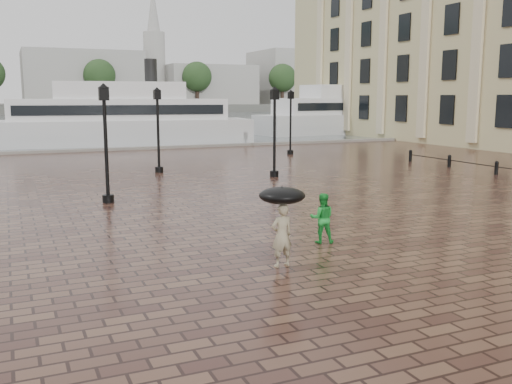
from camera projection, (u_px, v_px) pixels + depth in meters
ground at (396, 248)px, 15.36m from camera, size 300.00×300.00×0.00m
harbour_water at (66, 121)px, 98.56m from camera, size 240.00×240.00×0.00m
quay_edge at (140, 149)px, 44.30m from camera, size 80.00×0.60×0.30m
far_shore at (42, 108)px, 159.89m from camera, size 300.00×60.00×2.00m
distant_skyline at (216, 78)px, 168.41m from camera, size 102.50×22.00×33.00m
far_trees at (45, 75)px, 138.61m from camera, size 188.00×8.00×13.50m
street_lamps at (167, 129)px, 30.26m from camera, size 21.44×14.44×4.40m
adult_pedestrian at (282, 235)px, 13.60m from camera, size 0.58×0.41×1.53m
child_pedestrian at (322, 218)px, 15.85m from camera, size 0.84×0.76×1.40m
ferry_near at (121, 119)px, 48.37m from camera, size 22.47×7.67×7.22m
ferry_far at (349, 113)px, 64.47m from camera, size 22.68×7.69×7.29m
umbrella at (282, 196)px, 13.45m from camera, size 1.10×1.10×1.10m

